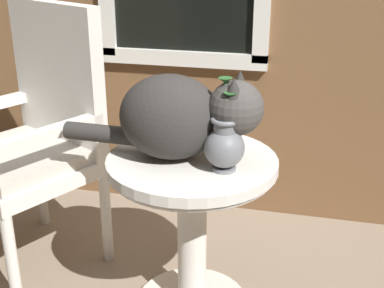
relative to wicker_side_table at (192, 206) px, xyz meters
name	(u,v)px	position (x,y,z in m)	size (l,w,h in m)	color
wicker_side_table	(192,206)	(0.00, 0.00, 0.00)	(0.57, 0.57, 0.61)	silver
wicker_chair	(35,133)	(-0.69, 0.20, 0.13)	(0.67, 0.66, 1.06)	silver
cat	(179,116)	(-0.04, 0.00, 0.32)	(0.68, 0.29, 0.30)	#33302D
pewter_vase_with_ivy	(225,144)	(0.12, -0.07, 0.27)	(0.13, 0.13, 0.29)	slate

